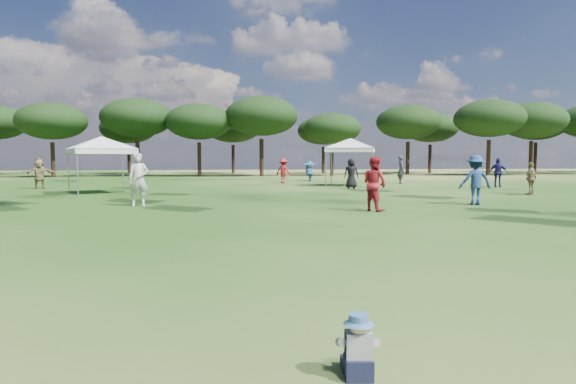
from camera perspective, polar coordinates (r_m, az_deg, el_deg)
The scene contains 5 objects.
tree_line at distance 49.12m, azimuth -4.53°, elevation 8.34°, with size 108.78×17.63×7.77m.
tent_left at distance 25.17m, azimuth -21.28°, elevation 5.87°, with size 5.18×5.18×3.08m.
tent_right at distance 30.15m, azimuth 7.44°, elevation 6.08°, with size 5.50×5.50×3.25m.
toddler at distance 4.04m, azimuth 8.30°, elevation -17.88°, with size 0.36×0.39×0.51m.
festival_crowd at distance 26.17m, azimuth -2.27°, elevation 2.15°, with size 28.44×22.05×1.93m.
Camera 1 is at (-0.80, -1.47, 1.73)m, focal length 30.00 mm.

